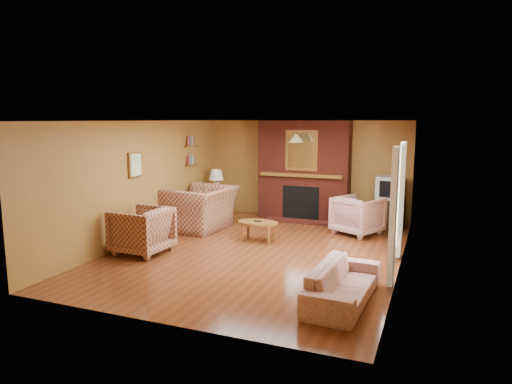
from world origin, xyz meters
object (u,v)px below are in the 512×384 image
at_px(plaid_loveseat, 201,208).
at_px(crt_tv, 390,188).
at_px(tv_stand, 389,213).
at_px(coffee_table, 258,224).
at_px(plaid_armchair, 142,231).
at_px(table_lamp, 216,180).
at_px(side_table, 216,205).
at_px(floral_armchair, 358,215).
at_px(floral_sofa, 343,283).
at_px(fireplace, 304,171).

bearing_deg(plaid_loveseat, crt_tv, 115.61).
bearing_deg(tv_stand, coffee_table, -132.28).
xyz_separation_m(plaid_loveseat, plaid_armchair, (-0.10, -2.05, -0.05)).
xyz_separation_m(plaid_loveseat, coffee_table, (1.57, -0.50, -0.12)).
distance_m(plaid_armchair, table_lamp, 3.38).
bearing_deg(tv_stand, side_table, -169.96).
distance_m(plaid_loveseat, plaid_armchair, 2.06).
bearing_deg(coffee_table, table_lamp, 135.53).
bearing_deg(plaid_armchair, table_lamp, -174.77).
bearing_deg(crt_tv, floral_armchair, -125.69).
bearing_deg(floral_sofa, plaid_loveseat, 55.44).
xyz_separation_m(fireplace, floral_armchair, (1.48, -0.98, -0.78)).
distance_m(floral_armchair, side_table, 3.61).
xyz_separation_m(fireplace, tv_stand, (2.05, -0.18, -0.85)).
bearing_deg(fireplace, plaid_armchair, -116.74).
bearing_deg(floral_sofa, floral_armchair, 9.77).
distance_m(side_table, table_lamp, 0.63).
relative_size(side_table, crt_tv, 0.97).
relative_size(floral_sofa, table_lamp, 2.82).
distance_m(plaid_loveseat, floral_sofa, 4.76).
height_order(plaid_loveseat, plaid_armchair, plaid_loveseat).
height_order(plaid_armchair, crt_tv, crt_tv).
bearing_deg(crt_tv, plaid_armchair, -137.38).
bearing_deg(floral_armchair, tv_stand, -97.70).
height_order(plaid_loveseat, table_lamp, table_lamp).
bearing_deg(floral_armchair, fireplace, -5.74).
distance_m(floral_armchair, coffee_table, 2.21).
bearing_deg(tv_stand, fireplace, -179.93).
height_order(floral_armchair, crt_tv, crt_tv).
bearing_deg(crt_tv, table_lamp, -175.26).
height_order(fireplace, table_lamp, fireplace).
xyz_separation_m(fireplace, plaid_loveseat, (-1.85, -1.82, -0.71)).
relative_size(plaid_armchair, coffee_table, 1.11).
relative_size(floral_sofa, coffee_table, 2.07).
xyz_separation_m(plaid_armchair, crt_tv, (4.00, 3.68, 0.50)).
height_order(fireplace, side_table, fireplace).
bearing_deg(crt_tv, coffee_table, -137.57).
bearing_deg(side_table, coffee_table, -44.47).
distance_m(plaid_loveseat, floral_armchair, 3.44).
height_order(side_table, table_lamp, table_lamp).
bearing_deg(floral_armchair, plaid_loveseat, 41.89).
bearing_deg(coffee_table, floral_sofa, -48.04).
relative_size(fireplace, plaid_loveseat, 1.66).
xyz_separation_m(side_table, crt_tv, (4.15, 0.34, 0.63)).
distance_m(plaid_loveseat, crt_tv, 4.25).
bearing_deg(plaid_loveseat, floral_armchair, 107.05).
height_order(plaid_loveseat, crt_tv, crt_tv).
relative_size(floral_armchair, crt_tv, 1.48).
bearing_deg(side_table, floral_armchair, -7.12).
bearing_deg(plaid_armchair, plaid_loveseat, 179.86).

